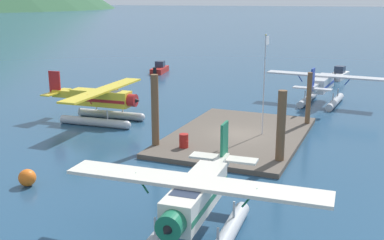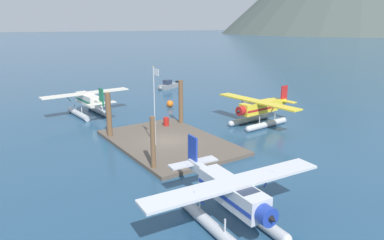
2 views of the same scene
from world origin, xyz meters
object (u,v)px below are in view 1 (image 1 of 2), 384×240
Objects in this scene: boat_red_open_east at (160,69)px; boat_white_open_se at (339,75)px; fuel_drum at (184,141)px; seaplane_silver_stbd_aft at (322,87)px; flagpole at (265,74)px; seaplane_cream_port_aft at (196,204)px; seaplane_yellow_bow_centre at (102,103)px; mooring_buoy at (27,178)px.

boat_white_open_se is at bearing -79.58° from boat_red_open_east.
seaplane_silver_stbd_aft reaches higher than fuel_drum.
flagpole is at bearing -37.81° from fuel_drum.
flagpole is at bearing 4.14° from seaplane_cream_port_aft.
flagpole reaches higher than seaplane_yellow_bow_centre.
seaplane_silver_stbd_aft is (13.37, -15.00, 0.00)m from seaplane_yellow_bow_centre.
fuel_drum is 0.08× the size of seaplane_yellow_bow_centre.
boat_white_open_se is at bearing -0.27° from seaplane_silver_stbd_aft.
mooring_buoy is 38.71m from boat_red_open_east.
seaplane_silver_stbd_aft is (25.89, -11.40, 1.13)m from mooring_buoy.
fuel_drum is 33.64m from boat_white_open_se.
boat_white_open_se and boat_red_open_east have the same top height.
seaplane_yellow_bow_centre is 1.00× the size of seaplane_silver_stbd_aft.
mooring_buoy is at bearing 164.47° from boat_white_open_se.
boat_white_open_se is at bearing -1.70° from seaplane_cream_port_aft.
fuel_drum is at bearing 169.39° from boat_white_open_se.
boat_white_open_se is (28.75, -15.07, -1.09)m from seaplane_yellow_bow_centre.
mooring_buoy is 10.42m from seaplane_cream_port_aft.
fuel_drum is at bearing -150.95° from boat_red_open_east.
seaplane_yellow_bow_centre is 1.00× the size of seaplane_cream_port_aft.
boat_white_open_se reaches higher than fuel_drum.
mooring_buoy is 28.31m from seaplane_silver_stbd_aft.
seaplane_yellow_bow_centre is 2.15× the size of boat_white_open_se.
boat_red_open_east is (37.17, 10.82, 0.04)m from mooring_buoy.
seaplane_cream_port_aft is at bearing -100.46° from mooring_buoy.
seaplane_cream_port_aft reaches higher than boat_white_open_se.
flagpole is 0.66× the size of seaplane_yellow_bow_centre.
seaplane_yellow_bow_centre and seaplane_silver_stbd_aft have the same top height.
seaplane_silver_stbd_aft is at bearing -19.10° from fuel_drum.
mooring_buoy is 0.19× the size of boat_white_open_se.
seaplane_yellow_bow_centre is at bearing 131.71° from seaplane_silver_stbd_aft.
mooring_buoy is at bearing -163.93° from seaplane_yellow_bow_centre.
seaplane_yellow_bow_centre reaches higher than boat_white_open_se.
boat_white_open_se is 1.00× the size of boat_red_open_east.
mooring_buoy is at bearing 147.25° from fuel_drum.
flagpole is 0.66× the size of seaplane_cream_port_aft.
mooring_buoy is at bearing 145.27° from flagpole.
fuel_drum is 9.75m from mooring_buoy.
seaplane_yellow_bow_centre is 19.94m from seaplane_cream_port_aft.
seaplane_cream_port_aft is at bearing -136.22° from seaplane_yellow_bow_centre.
fuel_drum is 9.91m from seaplane_yellow_bow_centre.
seaplane_cream_port_aft is at bearing 177.51° from seaplane_silver_stbd_aft.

